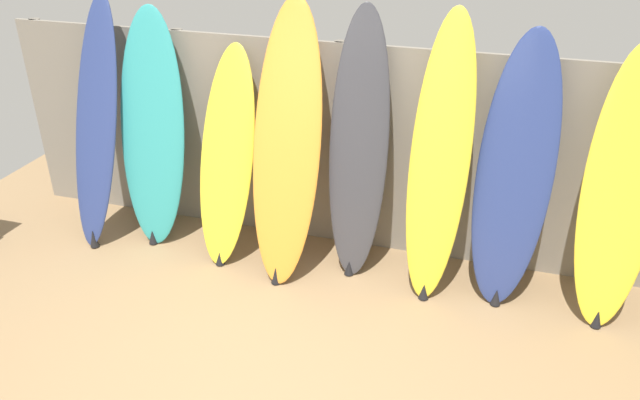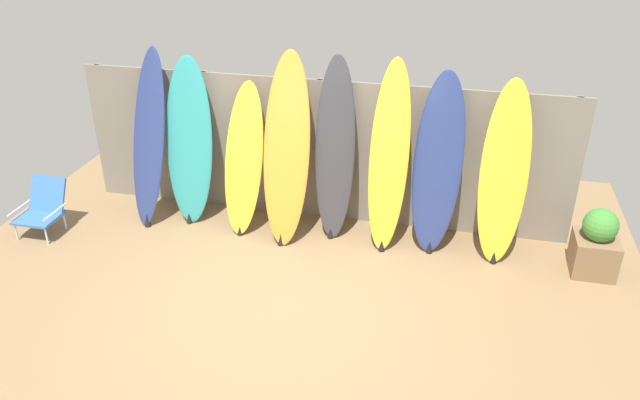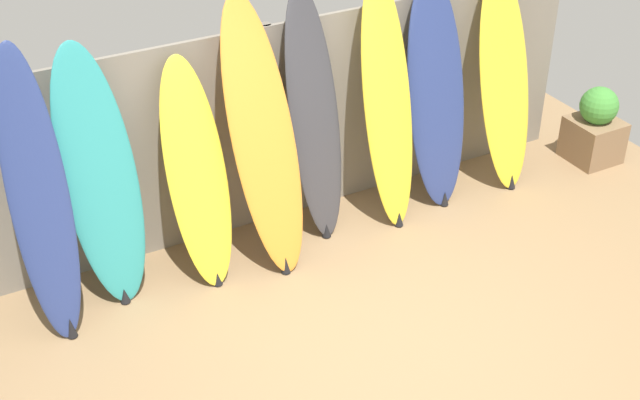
{
  "view_description": "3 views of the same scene",
  "coord_description": "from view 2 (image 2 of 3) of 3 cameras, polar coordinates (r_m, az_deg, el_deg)",
  "views": [
    {
      "loc": [
        1.27,
        -2.72,
        2.99
      ],
      "look_at": [
        0.23,
        0.74,
        1.07
      ],
      "focal_mm": 35.0,
      "sensor_mm": 36.0,
      "label": 1
    },
    {
      "loc": [
        1.59,
        -4.88,
        3.91
      ],
      "look_at": [
        0.37,
        0.4,
        1.08
      ],
      "focal_mm": 35.0,
      "sensor_mm": 36.0,
      "label": 2
    },
    {
      "loc": [
        -2.81,
        -4.07,
        4.41
      ],
      "look_at": [
        -0.26,
        0.63,
        1.01
      ],
      "focal_mm": 50.0,
      "sensor_mm": 36.0,
      "label": 3
    }
  ],
  "objects": [
    {
      "name": "surfboard_yellow_2",
      "position": [
        7.54,
        -6.98,
        3.67
      ],
      "size": [
        0.5,
        0.68,
        1.78
      ],
      "color": "yellow",
      "rests_on": "ground"
    },
    {
      "name": "ground",
      "position": [
        6.45,
        -4.1,
        -9.79
      ],
      "size": [
        7.68,
        7.68,
        0.0
      ],
      "primitive_type": "plane",
      "color": "#8E704C"
    },
    {
      "name": "surfboard_charcoal_4",
      "position": [
        7.29,
        1.38,
        4.55
      ],
      "size": [
        0.51,
        0.56,
        2.14
      ],
      "color": "#38383D",
      "rests_on": "ground"
    },
    {
      "name": "surfboard_navy_0",
      "position": [
        7.91,
        -15.38,
        5.38
      ],
      "size": [
        0.49,
        0.77,
        2.13
      ],
      "color": "navy",
      "rests_on": "ground"
    },
    {
      "name": "fence_back",
      "position": [
        7.68,
        -0.03,
        4.52
      ],
      "size": [
        6.08,
        0.11,
        1.8
      ],
      "color": "gray",
      "rests_on": "ground"
    },
    {
      "name": "surfboard_navy_6",
      "position": [
        7.15,
        10.72,
        3.21
      ],
      "size": [
        0.6,
        0.64,
        2.05
      ],
      "color": "navy",
      "rests_on": "ground"
    },
    {
      "name": "surfboard_yellow_5",
      "position": [
        7.1,
        6.33,
        3.87
      ],
      "size": [
        0.46,
        0.65,
        2.17
      ],
      "color": "yellow",
      "rests_on": "ground"
    },
    {
      "name": "beach_chair",
      "position": [
        8.3,
        -24.02,
        -0.59
      ],
      "size": [
        0.5,
        0.58,
        0.63
      ],
      "rotation": [
        0.0,
        0.0,
        -0.28
      ],
      "color": "silver",
      "rests_on": "ground"
    },
    {
      "name": "surfboard_orange_3",
      "position": [
        7.25,
        -3.07,
        4.58
      ],
      "size": [
        0.6,
        0.86,
        2.18
      ],
      "color": "orange",
      "rests_on": "ground"
    },
    {
      "name": "surfboard_teal_1",
      "position": [
        7.82,
        -11.86,
        5.2
      ],
      "size": [
        0.64,
        0.6,
        2.04
      ],
      "color": "teal",
      "rests_on": "ground"
    },
    {
      "name": "surfboard_yellow_7",
      "position": [
        7.15,
        16.48,
        2.32
      ],
      "size": [
        0.54,
        0.66,
        2.01
      ],
      "color": "yellow",
      "rests_on": "ground"
    },
    {
      "name": "planter_box",
      "position": [
        7.42,
        23.93,
        -3.73
      ],
      "size": [
        0.46,
        0.47,
        0.77
      ],
      "color": "#846647",
      "rests_on": "ground"
    }
  ]
}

